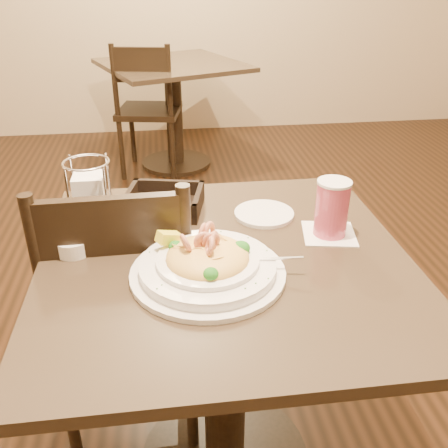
{
  "coord_description": "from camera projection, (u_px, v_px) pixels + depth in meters",
  "views": [
    {
      "loc": [
        -0.14,
        -1.03,
        1.4
      ],
      "look_at": [
        0.0,
        0.02,
        0.84
      ],
      "focal_mm": 40.0,
      "sensor_mm": 36.0,
      "label": 1
    }
  ],
  "objects": [
    {
      "name": "bread_basket",
      "position": [
        164.0,
        203.0,
        1.44
      ],
      "size": [
        0.25,
        0.22,
        0.06
      ],
      "rotation": [
        0.0,
        0.0,
        -0.21
      ],
      "color": "black",
      "rests_on": "main_table"
    },
    {
      "name": "background_table",
      "position": [
        173.0,
        97.0,
        3.61
      ],
      "size": [
        1.17,
        1.17,
        0.76
      ],
      "rotation": [
        0.0,
        0.0,
        0.37
      ],
      "color": "black",
      "rests_on": "ground"
    },
    {
      "name": "dining_chair_near",
      "position": [
        124.0,
        306.0,
        1.48
      ],
      "size": [
        0.43,
        0.43,
        0.93
      ],
      "rotation": [
        0.0,
        0.0,
        3.17
      ],
      "color": "black",
      "rests_on": "ground"
    },
    {
      "name": "butter_ramekin",
      "position": [
        73.0,
        245.0,
        1.23
      ],
      "size": [
        0.1,
        0.1,
        0.04
      ],
      "primitive_type": "cylinder",
      "rotation": [
        0.0,
        0.0,
        -0.18
      ],
      "color": "white",
      "rests_on": "main_table"
    },
    {
      "name": "dining_chair_far",
      "position": [
        148.0,
        106.0,
        3.47
      ],
      "size": [
        0.49,
        0.49,
        0.93
      ],
      "rotation": [
        0.0,
        0.0,
        2.96
      ],
      "color": "black",
      "rests_on": "ground"
    },
    {
      "name": "drink_glass",
      "position": [
        332.0,
        209.0,
        1.29
      ],
      "size": [
        0.16,
        0.16,
        0.15
      ],
      "rotation": [
        0.0,
        0.0,
        -0.18
      ],
      "color": "white",
      "rests_on": "main_table"
    },
    {
      "name": "napkin_caddy",
      "position": [
        91.0,
        200.0,
        1.32
      ],
      "size": [
        0.12,
        0.12,
        0.19
      ],
      "rotation": [
        0.0,
        0.0,
        -0.11
      ],
      "color": "silver",
      "rests_on": "main_table"
    },
    {
      "name": "pasta_bowl",
      "position": [
        208.0,
        263.0,
        1.13
      ],
      "size": [
        0.4,
        0.36,
        0.11
      ],
      "rotation": [
        0.0,
        0.0,
        -0.3
      ],
      "color": "white",
      "rests_on": "main_table"
    },
    {
      "name": "main_table",
      "position": [
        225.0,
        333.0,
        1.34
      ],
      "size": [
        0.9,
        0.9,
        0.76
      ],
      "color": "black",
      "rests_on": "ground"
    },
    {
      "name": "side_plate",
      "position": [
        264.0,
        214.0,
        1.42
      ],
      "size": [
        0.18,
        0.18,
        0.01
      ],
      "primitive_type": "cylinder",
      "rotation": [
        0.0,
        0.0,
        0.04
      ],
      "color": "white",
      "rests_on": "main_table"
    }
  ]
}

